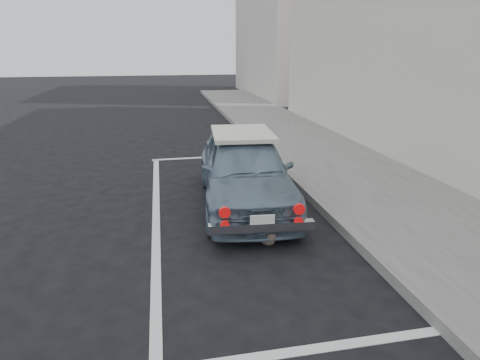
{
  "coord_description": "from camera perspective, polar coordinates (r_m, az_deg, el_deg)",
  "views": [
    {
      "loc": [
        -0.73,
        -3.33,
        2.64
      ],
      "look_at": [
        0.39,
        2.3,
        0.75
      ],
      "focal_mm": 30.0,
      "sensor_mm": 36.0,
      "label": 1
    }
  ],
  "objects": [
    {
      "name": "cat",
      "position": [
        5.7,
        3.91,
        -7.97
      ],
      "size": [
        0.28,
        0.52,
        0.28
      ],
      "rotation": [
        0.0,
        0.0,
        0.14
      ],
      "color": "#68594F",
      "rests_on": "ground"
    },
    {
      "name": "sidewalk",
      "position": [
        7.1,
        23.44,
        -4.54
      ],
      "size": [
        2.8,
        40.0,
        0.15
      ],
      "primitive_type": "cube",
      "color": "#61615C",
      "rests_on": "ground"
    },
    {
      "name": "building_far",
      "position": [
        24.41,
        6.05,
        21.33
      ],
      "size": [
        3.5,
        10.0,
        8.0
      ],
      "primitive_type": "cube",
      "color": "beige",
      "rests_on": "ground"
    },
    {
      "name": "pline_side",
      "position": [
        6.86,
        -11.85,
        -4.79
      ],
      "size": [
        0.12,
        7.0,
        0.01
      ],
      "primitive_type": "cube",
      "color": "silver",
      "rests_on": "ground"
    },
    {
      "name": "pline_front",
      "position": [
        10.25,
        -3.99,
        3.28
      ],
      "size": [
        3.0,
        0.12,
        0.01
      ],
      "primitive_type": "cube",
      "color": "silver",
      "rests_on": "ground"
    },
    {
      "name": "retro_coupe",
      "position": [
        6.96,
        0.69,
        1.55
      ],
      "size": [
        1.79,
        3.83,
        1.27
      ],
      "rotation": [
        0.0,
        0.0,
        -0.08
      ],
      "color": "slate",
      "rests_on": "ground"
    },
    {
      "name": "pline_rear",
      "position": [
        4.05,
        10.04,
        -22.65
      ],
      "size": [
        3.0,
        0.12,
        0.01
      ],
      "primitive_type": "cube",
      "color": "silver",
      "rests_on": "ground"
    },
    {
      "name": "ground",
      "position": [
        4.31,
        0.91,
        -19.55
      ],
      "size": [
        80.0,
        80.0,
        0.0
      ],
      "primitive_type": "plane",
      "color": "black",
      "rests_on": "ground"
    }
  ]
}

